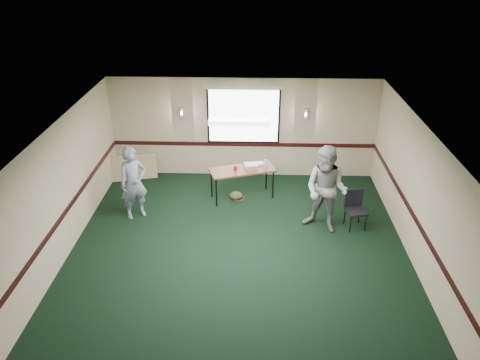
{
  "coord_description": "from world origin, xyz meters",
  "views": [
    {
      "loc": [
        0.31,
        -7.6,
        5.77
      ],
      "look_at": [
        0.0,
        1.3,
        1.2
      ],
      "focal_mm": 35.0,
      "sensor_mm": 36.0,
      "label": 1
    }
  ],
  "objects_px": {
    "projector": "(251,166)",
    "conference_chair": "(355,206)",
    "folding_table": "(242,171)",
    "person_right": "(326,190)",
    "person_left": "(133,183)"
  },
  "relations": [
    {
      "from": "projector",
      "to": "person_left",
      "type": "height_order",
      "value": "person_left"
    },
    {
      "from": "projector",
      "to": "person_right",
      "type": "height_order",
      "value": "person_right"
    },
    {
      "from": "folding_table",
      "to": "person_left",
      "type": "height_order",
      "value": "person_left"
    },
    {
      "from": "person_left",
      "to": "folding_table",
      "type": "bearing_deg",
      "value": -11.12
    },
    {
      "from": "conference_chair",
      "to": "person_left",
      "type": "relative_size",
      "value": 0.5
    },
    {
      "from": "folding_table",
      "to": "person_right",
      "type": "height_order",
      "value": "person_right"
    },
    {
      "from": "folding_table",
      "to": "conference_chair",
      "type": "xyz_separation_m",
      "value": [
        2.55,
        -1.22,
        -0.23
      ]
    },
    {
      "from": "conference_chair",
      "to": "person_right",
      "type": "distance_m",
      "value": 0.87
    },
    {
      "from": "projector",
      "to": "conference_chair",
      "type": "xyz_separation_m",
      "value": [
        2.34,
        -1.3,
        -0.34
      ]
    },
    {
      "from": "projector",
      "to": "conference_chair",
      "type": "bearing_deg",
      "value": -37.57
    },
    {
      "from": "folding_table",
      "to": "projector",
      "type": "relative_size",
      "value": 5.29
    },
    {
      "from": "projector",
      "to": "person_right",
      "type": "xyz_separation_m",
      "value": [
        1.64,
        -1.46,
        0.15
      ]
    },
    {
      "from": "conference_chair",
      "to": "person_left",
      "type": "distance_m",
      "value": 5.02
    },
    {
      "from": "person_right",
      "to": "folding_table",
      "type": "bearing_deg",
      "value": 172.91
    },
    {
      "from": "folding_table",
      "to": "person_left",
      "type": "relative_size",
      "value": 0.98
    }
  ]
}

